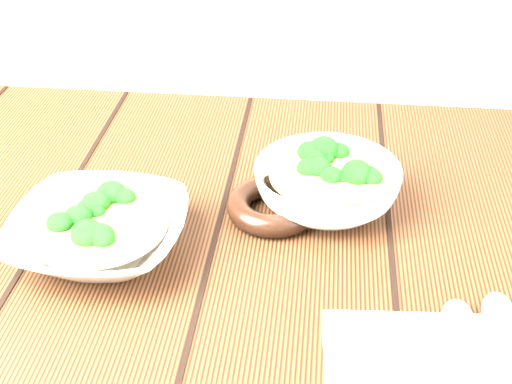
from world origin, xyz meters
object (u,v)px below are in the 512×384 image
object	(u,v)px
soup_bowl_front	(99,232)
trivet	(273,205)
soup_bowl_back	(327,185)
table	(231,333)

from	to	relation	value
soup_bowl_front	trivet	world-z (taller)	soup_bowl_front
trivet	soup_bowl_front	bearing A→B (deg)	-154.21
soup_bowl_back	trivet	bearing A→B (deg)	-157.17
soup_bowl_back	table	bearing A→B (deg)	-133.98
trivet	table	bearing A→B (deg)	-117.28
table	soup_bowl_front	world-z (taller)	soup_bowl_front
soup_bowl_front	soup_bowl_back	size ratio (longest dim) A/B	1.12
table	trivet	size ratio (longest dim) A/B	10.67
soup_bowl_back	soup_bowl_front	bearing A→B (deg)	-154.94
table	soup_bowl_back	size ratio (longest dim) A/B	6.78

